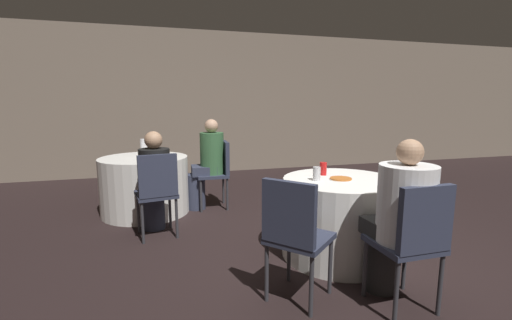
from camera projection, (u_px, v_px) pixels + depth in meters
The scene contains 16 objects.
ground_plane at pixel (326, 260), 3.08m from camera, with size 16.00×16.00×0.00m, color black.
wall_back at pixel (229, 103), 6.97m from camera, with size 16.00×0.06×2.80m.
table_near at pixel (340, 217), 3.13m from camera, with size 1.04×1.04×0.72m.
table_far at pixel (145, 185), 4.37m from camera, with size 1.09×1.09×0.72m.
chair_near_south at pixel (414, 236), 2.22m from camera, with size 0.40×0.41×0.90m.
chair_near_southwest at pixel (294, 229), 2.33m from camera, with size 0.56×0.56×0.90m.
chair_far_south at pixel (157, 187), 3.49m from camera, with size 0.46×0.46×0.90m.
chair_far_east at pixel (219, 168), 4.57m from camera, with size 0.42×0.41×0.90m.
person_white_shirt at pixel (399, 219), 2.35m from camera, with size 0.37×0.53×1.16m.
person_black_shirt at pixel (154, 183), 3.64m from camera, with size 0.35×0.49×1.11m.
person_green_jacket at pixel (207, 164), 4.52m from camera, with size 0.50×0.31×1.19m.
pizza_plate_near at pixel (341, 179), 3.03m from camera, with size 0.20×0.20×0.02m.
soda_can_red at pixel (323, 169), 3.23m from camera, with size 0.07×0.07×0.12m.
soda_can_silver at pixel (317, 174), 3.00m from camera, with size 0.07×0.07×0.12m.
bottle_far at pixel (144, 148), 4.40m from camera, with size 0.09×0.09×0.22m.
cup_far at pixel (158, 156), 4.11m from camera, with size 0.07×0.07×0.10m.
Camera 1 is at (-1.40, -2.61, 1.39)m, focal length 24.00 mm.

